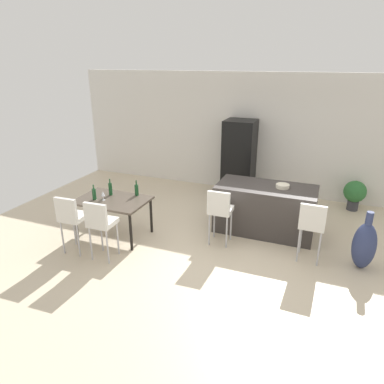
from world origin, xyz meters
TOP-DOWN VIEW (x-y plane):
  - ground_plane at (0.00, 0.00)m, footprint 10.00×10.00m
  - back_wall at (0.00, 3.01)m, footprint 10.00×0.12m
  - kitchen_island at (0.46, 0.81)m, footprint 1.85×0.91m
  - bar_chair_left at (-0.19, -0.03)m, footprint 0.41×0.41m
  - bar_chair_middle at (1.36, -0.03)m, footprint 0.41×0.41m
  - dining_table at (-2.13, -0.44)m, footprint 1.29×0.87m
  - dining_chair_near at (-2.42, -1.24)m, footprint 0.42×0.42m
  - dining_chair_far at (-1.84, -1.24)m, footprint 0.42×0.42m
  - wine_bottle_corner at (-2.29, -0.26)m, footprint 0.07×0.07m
  - wine_bottle_inner at (-1.82, -0.10)m, footprint 0.07×0.07m
  - wine_bottle_left at (-2.44, -0.57)m, footprint 0.07×0.07m
  - wine_glass_middle at (-2.26, -0.54)m, footprint 0.07×0.07m
  - refrigerator at (-0.53, 2.57)m, footprint 0.72×0.68m
  - fruit_bowl at (0.75, 0.84)m, footprint 0.25×0.25m
  - floor_vase at (2.18, 0.08)m, footprint 0.36×0.36m
  - potted_plant at (2.12, 2.56)m, footprint 0.48×0.48m

SIDE VIEW (x-z plane):
  - ground_plane at x=0.00m, z-range 0.00..0.00m
  - potted_plant at x=2.12m, z-range 0.06..0.74m
  - floor_vase at x=2.18m, z-range -0.09..0.89m
  - kitchen_island at x=0.46m, z-range 0.00..0.92m
  - dining_table at x=-2.13m, z-range 0.30..1.04m
  - bar_chair_left at x=-0.19m, z-range 0.17..1.22m
  - bar_chair_middle at x=1.36m, z-range 0.17..1.22m
  - dining_chair_near at x=-2.42m, z-range 0.17..1.22m
  - dining_chair_far at x=-1.84m, z-range 0.17..1.22m
  - wine_bottle_left at x=-2.44m, z-range 0.71..0.99m
  - wine_bottle_inner at x=-1.82m, z-range 0.70..1.00m
  - wine_bottle_corner at x=-2.29m, z-range 0.70..1.02m
  - wine_glass_middle at x=-2.26m, z-range 0.78..0.95m
  - refrigerator at x=-0.53m, z-range 0.00..1.84m
  - fruit_bowl at x=0.75m, z-range 0.92..0.99m
  - back_wall at x=0.00m, z-range 0.00..2.90m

